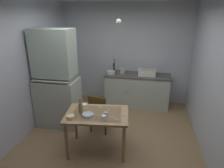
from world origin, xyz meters
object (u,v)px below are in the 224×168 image
(chair_far_side, at_px, (100,112))
(glass_bottle, at_px, (81,108))
(hutch_cabinet, at_px, (57,82))
(mug_dark, at_px, (104,118))
(serving_bowl_wide, at_px, (71,117))
(dining_table, at_px, (97,119))
(hand_pump, at_px, (114,67))
(mixing_bowl_counter, at_px, (111,72))
(sink_basin, at_px, (147,72))

(chair_far_side, relative_size, glass_bottle, 3.01)
(hutch_cabinet, xyz_separation_m, mug_dark, (1.27, -0.92, -0.20))
(hutch_cabinet, relative_size, serving_bowl_wide, 16.35)
(dining_table, relative_size, mug_dark, 14.63)
(hutch_cabinet, relative_size, glass_bottle, 7.58)
(hand_pump, height_order, mug_dark, hand_pump)
(mixing_bowl_counter, bearing_deg, dining_table, -85.16)
(sink_basin, relative_size, mixing_bowl_counter, 1.92)
(sink_basin, xyz_separation_m, hand_pump, (-0.88, 0.05, 0.09))
(mixing_bowl_counter, relative_size, chair_far_side, 0.28)
(hand_pump, relative_size, mixing_bowl_counter, 1.70)
(chair_far_side, distance_m, mug_dark, 0.91)
(serving_bowl_wide, height_order, glass_bottle, glass_bottle)
(hutch_cabinet, height_order, hand_pump, hutch_cabinet)
(hand_pump, bearing_deg, serving_bowl_wide, -96.46)
(mixing_bowl_counter, distance_m, chair_far_side, 1.48)
(mug_dark, bearing_deg, dining_table, 132.10)
(mug_dark, bearing_deg, hutch_cabinet, 143.91)
(mixing_bowl_counter, xyz_separation_m, mug_dark, (0.34, -2.20, -0.11))
(sink_basin, distance_m, glass_bottle, 2.37)
(sink_basin, distance_m, chair_far_side, 1.78)
(sink_basin, distance_m, dining_table, 2.22)
(chair_far_side, xyz_separation_m, glass_bottle, (-0.15, -0.67, 0.41))
(sink_basin, xyz_separation_m, chair_far_side, (-0.89, -1.46, -0.49))
(sink_basin, relative_size, glass_bottle, 1.59)
(mixing_bowl_counter, xyz_separation_m, serving_bowl_wide, (-0.21, -2.27, -0.12))
(dining_table, height_order, chair_far_side, chair_far_side)
(mixing_bowl_counter, distance_m, mug_dark, 2.23)
(dining_table, distance_m, chair_far_side, 0.64)
(dining_table, height_order, mug_dark, mug_dark)
(serving_bowl_wide, bearing_deg, mixing_bowl_counter, 84.83)
(sink_basin, height_order, hand_pump, hand_pump)
(sink_basin, distance_m, mixing_bowl_counter, 0.95)
(sink_basin, height_order, mixing_bowl_counter, sink_basin)
(dining_table, distance_m, mug_dark, 0.29)
(dining_table, bearing_deg, chair_far_side, 100.83)
(chair_far_side, relative_size, serving_bowl_wide, 6.48)
(hand_pump, xyz_separation_m, serving_bowl_wide, (-0.27, -2.36, -0.26))
(hand_pump, xyz_separation_m, glass_bottle, (-0.16, -2.17, -0.17))
(dining_table, xyz_separation_m, glass_bottle, (-0.27, -0.06, 0.22))
(serving_bowl_wide, bearing_deg, dining_table, 34.42)
(hand_pump, distance_m, mixing_bowl_counter, 0.17)
(sink_basin, bearing_deg, glass_bottle, -116.16)
(hand_pump, relative_size, chair_far_side, 0.47)
(chair_far_side, xyz_separation_m, serving_bowl_wide, (-0.26, -0.86, 0.32))
(hutch_cabinet, distance_m, sink_basin, 2.29)
(dining_table, distance_m, glass_bottle, 0.35)
(hutch_cabinet, xyz_separation_m, sink_basin, (1.87, 1.33, -0.05))
(hand_pump, height_order, chair_far_side, hand_pump)
(sink_basin, relative_size, mug_dark, 5.54)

